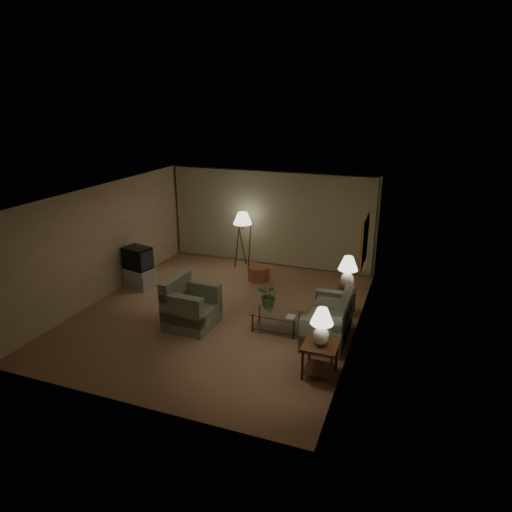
{
  "coord_description": "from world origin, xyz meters",
  "views": [
    {
      "loc": [
        4.0,
        -8.48,
        4.6
      ],
      "look_at": [
        0.63,
        0.6,
        1.22
      ],
      "focal_mm": 32.0,
      "sensor_mm": 36.0,
      "label": 1
    }
  ],
  "objects": [
    {
      "name": "room_shell",
      "position": [
        0.02,
        1.51,
        1.75
      ],
      "size": [
        6.04,
        7.02,
        2.72
      ],
      "color": "beige",
      "rests_on": "ground"
    },
    {
      "name": "ground",
      "position": [
        0.0,
        0.0,
        0.0
      ],
      "size": [
        7.0,
        7.0,
        0.0
      ],
      "primitive_type": "plane",
      "color": "#9B7A55",
      "rests_on": "ground"
    },
    {
      "name": "table_lamp_far",
      "position": [
        2.65,
        0.94,
        1.04
      ],
      "size": [
        0.43,
        0.43,
        0.74
      ],
      "color": "silver",
      "rests_on": "side_table_far"
    },
    {
      "name": "vase",
      "position": [
        1.3,
        -0.41,
        0.49
      ],
      "size": [
        0.17,
        0.17,
        0.15
      ],
      "primitive_type": "imported",
      "rotation": [
        0.0,
        0.0,
        -0.18
      ],
      "color": "silver",
      "rests_on": "coffee_table"
    },
    {
      "name": "tv_cabinet",
      "position": [
        -2.55,
        0.61,
        0.25
      ],
      "size": [
        0.94,
        0.78,
        0.5
      ],
      "primitive_type": "cube",
      "rotation": [
        0.0,
        0.0,
        -0.22
      ],
      "color": "#AFAFB1",
      "rests_on": "ground"
    },
    {
      "name": "flowers",
      "position": [
        1.3,
        -0.41,
        0.82
      ],
      "size": [
        0.56,
        0.52,
        0.51
      ],
      "primitive_type": "imported",
      "rotation": [
        0.0,
        0.0,
        -0.31
      ],
      "color": "#40692E",
      "rests_on": "vase"
    },
    {
      "name": "side_table_near",
      "position": [
        2.65,
        -1.66,
        0.42
      ],
      "size": [
        0.59,
        0.59,
        0.6
      ],
      "color": "#3B1C10",
      "rests_on": "ground"
    },
    {
      "name": "book",
      "position": [
        1.7,
        -0.51,
        0.42
      ],
      "size": [
        0.17,
        0.23,
        0.02
      ],
      "primitive_type": "imported",
      "rotation": [
        0.0,
        0.0,
        0.03
      ],
      "color": "olive",
      "rests_on": "coffee_table"
    },
    {
      "name": "crt_tv",
      "position": [
        -2.55,
        0.61,
        0.78
      ],
      "size": [
        0.85,
        0.74,
        0.56
      ],
      "primitive_type": "cube",
      "rotation": [
        0.0,
        0.0,
        -0.22
      ],
      "color": "black",
      "rests_on": "tv_cabinet"
    },
    {
      "name": "floor_lamp",
      "position": [
        -0.61,
        2.88,
        0.84
      ],
      "size": [
        0.52,
        0.52,
        1.6
      ],
      "color": "#3B1C10",
      "rests_on": "ground"
    },
    {
      "name": "coffee_table",
      "position": [
        1.45,
        -0.41,
        0.28
      ],
      "size": [
        1.02,
        0.56,
        0.41
      ],
      "color": "silver",
      "rests_on": "ground"
    },
    {
      "name": "table_lamp_near",
      "position": [
        2.65,
        -1.66,
        1.0
      ],
      "size": [
        0.39,
        0.39,
        0.68
      ],
      "color": "silver",
      "rests_on": "side_table_near"
    },
    {
      "name": "side_table_far",
      "position": [
        2.65,
        0.94,
        0.39
      ],
      "size": [
        0.44,
        0.37,
        0.6
      ],
      "color": "#3B1C10",
      "rests_on": "ground"
    },
    {
      "name": "ottoman",
      "position": [
        0.16,
        2.1,
        0.19
      ],
      "size": [
        0.61,
        0.61,
        0.37
      ],
      "primitive_type": "cylinder",
      "rotation": [
        0.0,
        0.0,
        0.09
      ],
      "color": "#A25437",
      "rests_on": "ground"
    },
    {
      "name": "armchair",
      "position": [
        -0.29,
        -0.8,
        0.42
      ],
      "size": [
        1.07,
        1.03,
        0.84
      ],
      "rotation": [
        0.0,
        0.0,
        1.53
      ],
      "color": "gray",
      "rests_on": "ground"
    },
    {
      "name": "sofa",
      "position": [
        2.5,
        -0.31,
        0.35
      ],
      "size": [
        1.6,
        0.83,
        0.7
      ],
      "rotation": [
        0.0,
        0.0,
        -1.56
      ],
      "color": "gray",
      "rests_on": "ground"
    }
  ]
}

